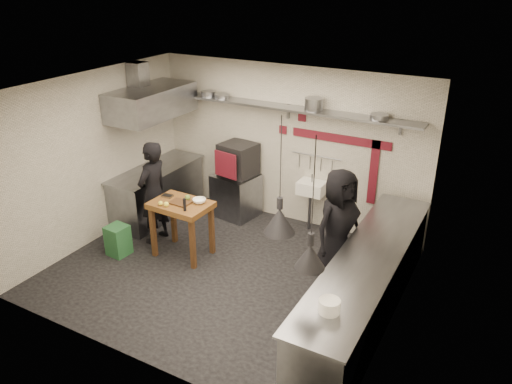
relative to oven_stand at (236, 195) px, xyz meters
The scene contains 47 objects.
floor 1.99m from the oven_stand, 63.53° to the right, with size 5.00×5.00×0.00m, color black.
ceiling 3.09m from the oven_stand, 63.53° to the right, with size 5.00×5.00×0.00m, color silver.
wall_back 1.37m from the oven_stand, 22.15° to the left, with size 5.00×0.04×2.80m, color silver.
wall_front 4.07m from the oven_stand, 77.26° to the right, with size 5.00×0.04×2.80m, color silver.
wall_left 2.59m from the oven_stand, 133.04° to the right, with size 0.04×4.20×2.80m, color silver.
wall_right 3.92m from the oven_stand, 27.39° to the right, with size 0.04×4.20×2.80m, color silver.
red_band_horiz 2.25m from the oven_stand, 10.40° to the left, with size 1.70×0.02×0.14m, color maroon.
red_band_vert 2.57m from the oven_stand, ahead, with size 0.14×0.02×1.10m, color maroon.
red_tile_a 1.94m from the oven_stand, 16.61° to the left, with size 0.14×0.02×0.14m, color maroon.
red_tile_b 1.53m from the oven_stand, 23.46° to the left, with size 0.14×0.02×0.14m, color maroon.
back_shelf 1.94m from the oven_stand, 11.31° to the left, with size 4.60×0.34×0.04m, color slate.
shelf_bracket_left 1.95m from the oven_stand, 162.55° to the left, with size 0.04×0.06×0.24m, color slate.
shelf_bracket_mid 1.87m from the oven_stand, 20.43° to the left, with size 0.04×0.06×0.24m, color slate.
shelf_bracket_right 3.22m from the oven_stand, ahead, with size 0.04×0.06×0.24m, color slate.
pan_far_left 1.91m from the oven_stand, 165.10° to the left, with size 0.25×0.25×0.09m, color slate.
pan_mid_left 1.82m from the oven_stand, 154.42° to the left, with size 0.26×0.26×0.07m, color slate.
stock_pot 2.31m from the oven_stand, ahead, with size 0.30×0.30×0.20m, color slate.
pan_right 3.04m from the oven_stand, ahead, with size 0.28×0.28×0.08m, color slate.
oven_stand is the anchor object (origin of this frame).
combi_oven 0.69m from the oven_stand, 74.62° to the left, with size 0.59×0.55×0.58m, color black.
oven_door 0.75m from the oven_stand, 95.29° to the right, with size 0.48×0.03×0.46m, color maroon.
oven_glass 0.74m from the oven_stand, 90.05° to the right, with size 0.33×0.01×0.34m, color black.
hand_sink 1.48m from the oven_stand, ahead, with size 0.46×0.34×0.22m, color white.
sink_tap 1.54m from the oven_stand, ahead, with size 0.03×0.03×0.14m, color slate.
sink_drain 1.43m from the oven_stand, ahead, with size 0.06×0.06×0.66m, color slate.
utensil_rail 1.72m from the oven_stand, 12.47° to the left, with size 0.02×0.02×0.90m, color slate.
counter_right 3.49m from the oven_stand, 30.04° to the right, with size 0.70×3.80×0.90m, color slate.
counter_right_top 3.53m from the oven_stand, 30.04° to the right, with size 0.76×3.90×0.03m, color slate.
plate_stack 4.33m from the oven_stand, 45.78° to the right, with size 0.23×0.23×0.15m, color white.
small_bowl_right 4.31m from the oven_stand, 45.94° to the right, with size 0.19×0.19×0.05m, color white.
counter_left 1.46m from the oven_stand, 151.47° to the right, with size 0.70×1.90×0.90m, color slate.
counter_left_top 1.55m from the oven_stand, 151.47° to the right, with size 0.76×2.00×0.03m, color slate.
extractor_hood 2.25m from the oven_stand, 150.50° to the right, with size 0.78×1.60×0.50m, color slate.
hood_duct 2.70m from the oven_stand, 154.82° to the right, with size 0.28×0.28×0.50m, color slate.
green_bin 2.34m from the oven_stand, 113.55° to the right, with size 0.31×0.31×0.50m, color #256032.
prep_table 1.64m from the oven_stand, 90.43° to the right, with size 0.92×0.64×0.92m, color brown, non-canonical shape.
cutting_board 1.74m from the oven_stand, 90.06° to the right, with size 0.31×0.22×0.03m, color #4D2F18.
pepper_mill 1.95m from the oven_stand, 83.29° to the right, with size 0.05×0.05×0.20m, color black.
lemon_a 1.96m from the oven_stand, 96.62° to the right, with size 0.07×0.07×0.07m, color #FBF040.
lemon_b 1.94m from the oven_stand, 93.67° to the right, with size 0.08×0.08×0.08m, color #FBF040.
veg_ball 1.62m from the oven_stand, 88.64° to the right, with size 0.09×0.09×0.09m, color olive.
steel_tray 1.68m from the oven_stand, 101.76° to the right, with size 0.17×0.11×0.03m, color slate.
bowl 1.61m from the oven_stand, 80.77° to the right, with size 0.21×0.21×0.07m, color white.
heat_lamp_near 3.68m from the oven_stand, 49.81° to the right, with size 0.38×0.38×1.42m, color black, non-canonical shape.
heat_lamp_far 4.34m from the oven_stand, 47.65° to the right, with size 0.33×0.33×1.47m, color black, non-canonical shape.
chef_left 1.69m from the oven_stand, 115.29° to the right, with size 0.64×0.42×1.75m, color black.
chef_right 2.61m from the oven_stand, 24.01° to the right, with size 0.84×0.54×1.71m, color black.
Camera 1 is at (3.51, -5.43, 4.23)m, focal length 35.00 mm.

